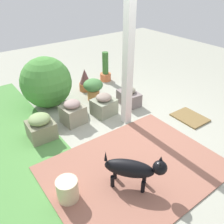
% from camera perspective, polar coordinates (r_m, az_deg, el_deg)
% --- Properties ---
extents(ground_plane, '(12.00, 12.00, 0.00)m').
position_cam_1_polar(ground_plane, '(4.17, 3.25, -4.39)').
color(ground_plane, '#9FA08F').
extents(brick_path, '(1.80, 2.40, 0.02)m').
position_cam_1_polar(brick_path, '(3.46, 5.46, -13.27)').
color(brick_path, '#975F4D').
rests_on(brick_path, ground).
extents(porch_pillar, '(0.14, 0.14, 2.47)m').
position_cam_1_polar(porch_pillar, '(3.87, 3.92, 13.25)').
color(porch_pillar, white).
rests_on(porch_pillar, ground).
extents(stone_planter_nearest, '(0.51, 0.38, 0.38)m').
position_cam_1_polar(stone_planter_nearest, '(4.89, 4.09, 3.61)').
color(stone_planter_nearest, gray).
rests_on(stone_planter_nearest, ground).
extents(stone_planter_near, '(0.41, 0.45, 0.43)m').
position_cam_1_polar(stone_planter_near, '(4.53, -1.97, 1.70)').
color(stone_planter_near, gray).
rests_on(stone_planter_near, ground).
extents(stone_planter_mid, '(0.40, 0.41, 0.45)m').
position_cam_1_polar(stone_planter_mid, '(4.31, -9.40, -0.10)').
color(stone_planter_mid, gray).
rests_on(stone_planter_mid, ground).
extents(stone_planter_far, '(0.42, 0.43, 0.44)m').
position_cam_1_polar(stone_planter_far, '(4.05, -16.77, -3.45)').
color(stone_planter_far, gray).
rests_on(stone_planter_far, ground).
extents(round_shrub, '(1.01, 1.01, 1.01)m').
position_cam_1_polar(round_shrub, '(4.88, -15.57, 6.91)').
color(round_shrub, '#468739').
rests_on(round_shrub, ground).
extents(terracotta_pot_broad, '(0.41, 0.41, 0.47)m').
position_cam_1_polar(terracotta_pot_broad, '(5.02, -4.53, 5.87)').
color(terracotta_pot_broad, '#BB7A42').
rests_on(terracotta_pot_broad, ground).
extents(terracotta_pot_spiky, '(0.27, 0.27, 0.52)m').
position_cam_1_polar(terracotta_pot_spiky, '(5.47, -6.53, 7.57)').
color(terracotta_pot_spiky, '#AB5E36').
rests_on(terracotta_pot_spiky, ground).
extents(terracotta_pot_tall, '(0.27, 0.27, 0.72)m').
position_cam_1_polar(terracotta_pot_tall, '(5.95, -1.59, 9.95)').
color(terracotta_pot_tall, '#C5683D').
rests_on(terracotta_pot_tall, ground).
extents(dog, '(0.68, 0.61, 0.53)m').
position_cam_1_polar(dog, '(3.02, 5.21, -13.44)').
color(dog, black).
rests_on(dog, ground).
extents(ceramic_urn, '(0.27, 0.27, 0.30)m').
position_cam_1_polar(ceramic_urn, '(3.04, -10.66, -17.98)').
color(ceramic_urn, beige).
rests_on(ceramic_urn, ground).
extents(doormat, '(0.61, 0.48, 0.03)m').
position_cam_1_polar(doormat, '(4.71, 18.21, -1.27)').
color(doormat, brown).
rests_on(doormat, ground).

